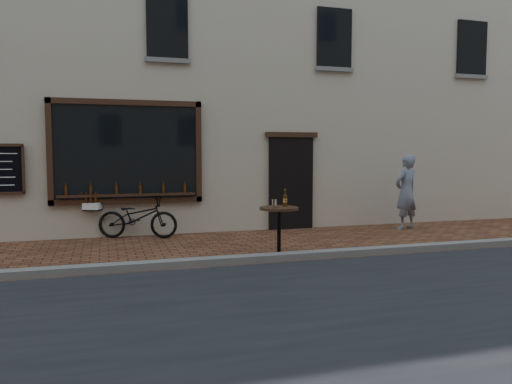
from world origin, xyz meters
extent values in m
plane|color=#552C1B|center=(0.00, 0.00, 0.00)|extent=(90.00, 90.00, 0.00)
cube|color=slate|center=(0.00, 0.20, 0.06)|extent=(90.00, 0.25, 0.12)
cube|color=#B9AF91|center=(0.00, 6.50, 5.00)|extent=(28.00, 6.00, 10.00)
cube|color=black|center=(-1.90, 3.45, 1.85)|extent=(3.00, 0.06, 2.00)
cube|color=black|center=(-1.90, 3.43, 2.91)|extent=(3.24, 0.10, 0.12)
cube|color=black|center=(-1.90, 3.43, 0.79)|extent=(3.24, 0.10, 0.12)
cube|color=black|center=(-3.46, 3.43, 1.85)|extent=(0.12, 0.10, 2.24)
cube|color=black|center=(-0.34, 3.43, 1.85)|extent=(0.12, 0.10, 2.24)
cube|color=black|center=(-1.90, 3.38, 0.92)|extent=(2.90, 0.16, 0.05)
cube|color=black|center=(1.90, 3.46, 1.10)|extent=(1.10, 0.10, 2.20)
cube|color=black|center=(1.90, 3.43, 2.26)|extent=(1.30, 0.10, 0.12)
cube|color=black|center=(-4.30, 3.44, 1.50)|extent=(0.62, 0.04, 0.92)
cylinder|color=#3D1C07|center=(-3.15, 3.38, 1.04)|extent=(0.06, 0.06, 0.19)
cylinder|color=#3D1C07|center=(-2.65, 3.38, 1.04)|extent=(0.06, 0.06, 0.19)
cylinder|color=#3D1C07|center=(-2.15, 3.38, 1.04)|extent=(0.06, 0.06, 0.19)
cylinder|color=#3D1C07|center=(-1.65, 3.38, 1.04)|extent=(0.06, 0.06, 0.19)
cylinder|color=#3D1C07|center=(-1.15, 3.38, 1.04)|extent=(0.06, 0.06, 0.19)
cylinder|color=#3D1C07|center=(-0.65, 3.38, 1.04)|extent=(0.06, 0.06, 0.19)
cube|color=black|center=(-1.00, 3.46, 4.60)|extent=(0.90, 0.06, 1.40)
cube|color=black|center=(3.00, 3.46, 4.60)|extent=(0.90, 0.06, 1.40)
cube|color=black|center=(7.00, 3.46, 4.60)|extent=(0.90, 0.06, 1.40)
imported|color=black|center=(-1.72, 3.20, 0.45)|extent=(1.81, 1.12, 0.90)
cube|color=black|center=(-2.61, 3.51, 0.62)|extent=(0.48, 0.56, 0.03)
cube|color=white|center=(-2.61, 3.51, 0.70)|extent=(0.48, 0.58, 0.14)
cylinder|color=#3D1C07|center=(-2.57, 3.31, 0.87)|extent=(0.06, 0.06, 0.19)
cylinder|color=#3D1C07|center=(-2.67, 3.34, 0.87)|extent=(0.06, 0.06, 0.19)
cylinder|color=#3D1C07|center=(-2.76, 3.37, 0.87)|extent=(0.06, 0.06, 0.19)
cylinder|color=#3D1C07|center=(-2.86, 3.40, 0.87)|extent=(0.06, 0.06, 0.19)
cylinder|color=#3D1C07|center=(-2.53, 3.42, 0.87)|extent=(0.06, 0.06, 0.19)
cylinder|color=#3D1C07|center=(-2.63, 3.45, 0.87)|extent=(0.06, 0.06, 0.19)
cylinder|color=#3D1C07|center=(-2.72, 3.49, 0.87)|extent=(0.06, 0.06, 0.19)
cylinder|color=#3D1C07|center=(-2.82, 3.52, 0.87)|extent=(0.06, 0.06, 0.19)
cylinder|color=#3D1C07|center=(-2.50, 3.53, 0.87)|extent=(0.06, 0.06, 0.19)
cylinder|color=#3D1C07|center=(-2.59, 3.57, 0.87)|extent=(0.06, 0.06, 0.19)
cylinder|color=#3D1C07|center=(-2.68, 3.60, 0.87)|extent=(0.06, 0.06, 0.19)
cylinder|color=#3D1C07|center=(-2.78, 3.63, 0.87)|extent=(0.06, 0.06, 0.19)
cylinder|color=#3D1C07|center=(-2.46, 3.65, 0.87)|extent=(0.06, 0.06, 0.19)
cylinder|color=#3D1C07|center=(-2.55, 3.68, 0.87)|extent=(0.06, 0.06, 0.19)
cylinder|color=black|center=(0.54, 0.49, 0.02)|extent=(0.51, 0.51, 0.03)
cylinder|color=black|center=(0.54, 0.49, 0.44)|extent=(0.07, 0.07, 0.80)
cylinder|color=black|center=(0.54, 0.49, 0.86)|extent=(0.69, 0.69, 0.05)
cylinder|color=gold|center=(0.68, 0.56, 0.99)|extent=(0.07, 0.07, 0.07)
cylinder|color=white|center=(0.42, 0.41, 0.96)|extent=(0.09, 0.09, 0.15)
imported|color=slate|center=(4.52, 2.61, 0.90)|extent=(0.75, 0.60, 1.79)
camera|label=1|loc=(-2.39, -7.72, 1.84)|focal=35.00mm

